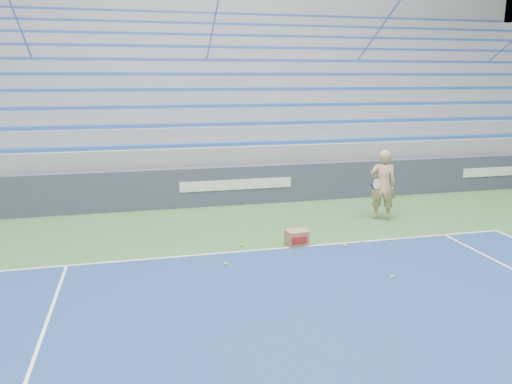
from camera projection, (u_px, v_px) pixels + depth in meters
sponsor_barrier at (236, 185)px, 14.21m from camera, size 30.00×0.32×1.10m
bleachers at (206, 109)px, 19.21m from camera, size 31.00×9.15×7.30m
tennis_player at (383, 185)px, 12.63m from camera, size 0.99×0.94×1.79m
ball_box at (297, 238)px, 10.76m from camera, size 0.49×0.40×0.34m
tennis_ball_0 at (393, 277)px, 9.02m from camera, size 0.07×0.07×0.07m
tennis_ball_1 at (345, 246)px, 10.67m from camera, size 0.07×0.07×0.07m
tennis_ball_2 at (226, 264)px, 9.63m from camera, size 0.07×0.07×0.07m
tennis_ball_3 at (362, 241)px, 10.97m from camera, size 0.07×0.07×0.07m
tennis_ball_4 at (242, 245)px, 10.72m from camera, size 0.07×0.07×0.07m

